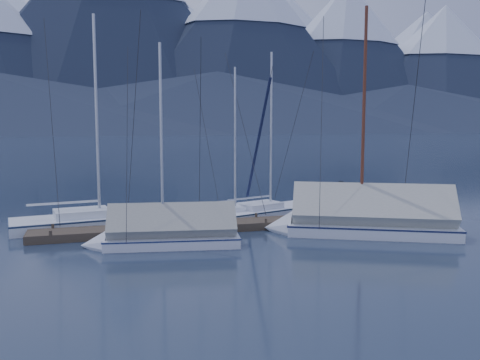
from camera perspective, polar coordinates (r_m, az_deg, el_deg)
name	(u,v)px	position (r m, az deg, el deg)	size (l,w,h in m)	color
ground	(254,238)	(21.18, 1.55, -6.51)	(1000.00, 1000.00, 0.00)	#172134
mountain_range	(101,49)	(393.92, -15.33, 14.04)	(877.00, 584.00, 150.50)	#475675
dock	(240,226)	(23.02, 0.00, -5.18)	(18.00, 1.50, 0.54)	#382D23
mooring_posts	(229,221)	(22.84, -1.21, -4.66)	(15.12, 1.52, 0.35)	#382D23
sailboat_open_left	(112,221)	(24.46, -14.17, -4.51)	(8.17, 3.63, 10.49)	white
sailboat_open_mid	(243,215)	(25.43, 0.32, -3.99)	(6.39, 3.06, 8.16)	white
sailboat_open_right	(278,211)	(26.55, 4.24, -3.53)	(7.12, 4.14, 9.08)	white
sailboat_covered_near	(357,222)	(22.40, 12.97, -4.58)	(8.38, 5.77, 10.56)	white
sailboat_covered_far	(160,235)	(19.96, -8.99, -6.16)	(6.26, 2.86, 8.48)	white
person	(341,198)	(24.77, 11.32, -1.98)	(0.61, 0.40, 1.67)	black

